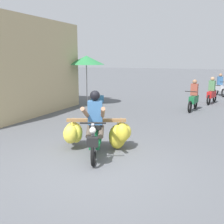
{
  "coord_description": "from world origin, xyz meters",
  "views": [
    {
      "loc": [
        2.44,
        -4.78,
        2.3
      ],
      "look_at": [
        -0.37,
        1.65,
        0.9
      ],
      "focal_mm": 42.72,
      "sensor_mm": 36.0,
      "label": 1
    }
  ],
  "objects_px": {
    "motorbike_distant_far_ahead": "(220,87)",
    "produce_crate": "(98,99)",
    "motorbike_main_loaded": "(98,132)",
    "market_umbrella_near_shop": "(86,60)",
    "motorbike_distant_ahead_left": "(194,98)",
    "motorbike_distant_ahead_right": "(212,93)"
  },
  "relations": [
    {
      "from": "motorbike_distant_ahead_left",
      "to": "produce_crate",
      "type": "xyz_separation_m",
      "value": [
        -5.04,
        0.38,
        -0.39
      ]
    },
    {
      "from": "motorbike_distant_ahead_right",
      "to": "motorbike_main_loaded",
      "type": "bearing_deg",
      "value": -103.74
    },
    {
      "from": "motorbike_distant_far_ahead",
      "to": "market_umbrella_near_shop",
      "type": "relative_size",
      "value": 0.62
    },
    {
      "from": "motorbike_main_loaded",
      "to": "motorbike_distant_far_ahead",
      "type": "bearing_deg",
      "value": 78.84
    },
    {
      "from": "motorbike_distant_ahead_right",
      "to": "market_umbrella_near_shop",
      "type": "height_order",
      "value": "market_umbrella_near_shop"
    },
    {
      "from": "motorbike_distant_ahead_left",
      "to": "motorbike_main_loaded",
      "type": "bearing_deg",
      "value": -103.04
    },
    {
      "from": "motorbike_distant_ahead_left",
      "to": "motorbike_distant_ahead_right",
      "type": "xyz_separation_m",
      "value": [
        0.63,
        2.25,
        0.0
      ]
    },
    {
      "from": "produce_crate",
      "to": "motorbike_distant_far_ahead",
      "type": "bearing_deg",
      "value": 42.03
    },
    {
      "from": "motorbike_distant_ahead_left",
      "to": "motorbike_distant_far_ahead",
      "type": "distance_m",
      "value": 5.81
    },
    {
      "from": "motorbike_distant_ahead_left",
      "to": "produce_crate",
      "type": "relative_size",
      "value": 2.89
    },
    {
      "from": "market_umbrella_near_shop",
      "to": "produce_crate",
      "type": "relative_size",
      "value": 4.38
    },
    {
      "from": "motorbike_distant_ahead_left",
      "to": "produce_crate",
      "type": "distance_m",
      "value": 5.07
    },
    {
      "from": "motorbike_distant_ahead_right",
      "to": "market_umbrella_near_shop",
      "type": "relative_size",
      "value": 0.65
    },
    {
      "from": "motorbike_distant_far_ahead",
      "to": "produce_crate",
      "type": "distance_m",
      "value": 8.02
    },
    {
      "from": "motorbike_distant_ahead_left",
      "to": "market_umbrella_near_shop",
      "type": "height_order",
      "value": "market_umbrella_near_shop"
    },
    {
      "from": "motorbike_main_loaded",
      "to": "motorbike_distant_ahead_left",
      "type": "height_order",
      "value": "motorbike_main_loaded"
    },
    {
      "from": "motorbike_main_loaded",
      "to": "market_umbrella_near_shop",
      "type": "distance_m",
      "value": 7.17
    },
    {
      "from": "motorbike_distant_ahead_left",
      "to": "motorbike_distant_far_ahead",
      "type": "xyz_separation_m",
      "value": [
        0.91,
        5.74,
        0.0
      ]
    },
    {
      "from": "motorbike_main_loaded",
      "to": "motorbike_distant_ahead_left",
      "type": "distance_m",
      "value": 6.74
    },
    {
      "from": "motorbike_main_loaded",
      "to": "produce_crate",
      "type": "relative_size",
      "value": 3.45
    },
    {
      "from": "motorbike_distant_far_ahead",
      "to": "market_umbrella_near_shop",
      "type": "xyz_separation_m",
      "value": [
        -6.04,
        -6.36,
        1.66
      ]
    },
    {
      "from": "motorbike_main_loaded",
      "to": "motorbike_distant_far_ahead",
      "type": "xyz_separation_m",
      "value": [
        2.43,
        12.31,
        0.07
      ]
    }
  ]
}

